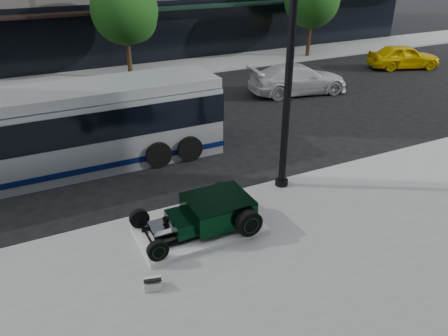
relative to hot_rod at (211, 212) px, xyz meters
name	(u,v)px	position (x,y,z in m)	size (l,w,h in m)	color
ground	(203,170)	(1.35, 3.64, -0.70)	(120.00, 120.00, 0.00)	black
sidewalk_far	(111,76)	(1.35, 17.64, -0.64)	(70.00, 4.00, 0.12)	gray
street_trees	(127,13)	(2.49, 16.72, 3.07)	(29.80, 3.80, 5.70)	black
display_plinth	(200,230)	(-0.33, 0.00, -0.50)	(3.40, 1.80, 0.15)	silver
hot_rod	(211,212)	(0.00, 0.00, 0.00)	(3.22, 2.00, 0.81)	black
info_plaque	(153,283)	(-2.17, -1.52, -0.45)	(0.46, 0.39, 0.31)	silver
lamppost	(289,79)	(3.16, 1.29, 2.97)	(0.42, 0.42, 7.68)	black
transit_bus	(50,132)	(-3.34, 5.88, 0.79)	(12.12, 2.88, 2.92)	#B1B7BC
white_sedan	(298,79)	(9.70, 9.77, 0.08)	(2.18, 5.36, 1.56)	silver
yellow_taxi	(404,56)	(19.02, 11.25, 0.07)	(1.81, 4.51, 1.54)	#F1C703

